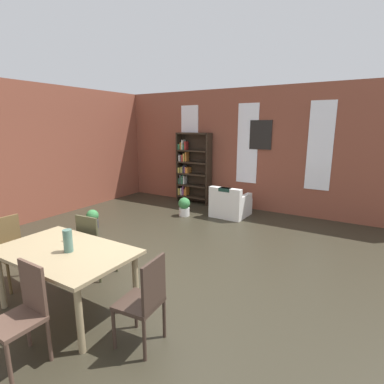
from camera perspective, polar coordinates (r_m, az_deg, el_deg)
name	(u,v)px	position (r m, az deg, el deg)	size (l,w,h in m)	color
ground_plane	(141,272)	(4.76, -9.60, -14.83)	(11.05, 11.05, 0.00)	#2F2B1F
back_wall_brick	(248,150)	(8.01, 10.64, 7.92)	(8.49, 0.12, 3.11)	brown
window_pane_0	(190,142)	(8.71, -0.44, 9.51)	(0.55, 0.02, 2.02)	white
window_pane_1	(247,144)	(7.93, 10.50, 9.01)	(0.55, 0.02, 2.02)	white
window_pane_2	(320,146)	(7.49, 23.20, 8.02)	(0.55, 0.02, 2.02)	white
dining_table	(65,257)	(3.87, -23.01, -11.33)	(1.63, 0.99, 0.76)	#95815E
vase_on_table	(68,241)	(3.72, -22.54, -8.57)	(0.10, 0.10, 0.26)	#4C7266
tealight_candle_0	(65,239)	(4.10, -23.01, -8.26)	(0.04, 0.04, 0.05)	silver
dining_chair_head_left	(11,249)	(4.89, -31.15, -9.23)	(0.42, 0.42, 0.95)	brown
dining_chair_near_right	(23,312)	(3.32, -29.42, -19.23)	(0.41, 0.41, 0.95)	brown
dining_chair_far_left	(94,244)	(4.60, -18.16, -9.30)	(0.43, 0.43, 0.95)	#43412A
dining_chair_head_right	(145,299)	(3.15, -8.97, -19.51)	(0.44, 0.44, 0.95)	#382920
bookshelf_tall	(192,168)	(8.54, -0.07, 4.58)	(1.01, 0.30, 1.98)	#2D2319
armchair_white	(230,205)	(7.36, 7.24, -2.46)	(0.82, 0.82, 0.75)	silver
potted_plant_by_shelf	(93,218)	(6.84, -18.38, -4.79)	(0.26, 0.26, 0.40)	#333338
potted_plant_corner	(184,206)	(7.34, -1.49, -2.75)	(0.29, 0.29, 0.46)	silver
framed_picture	(261,135)	(7.80, 12.94, 10.54)	(0.56, 0.03, 0.72)	black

